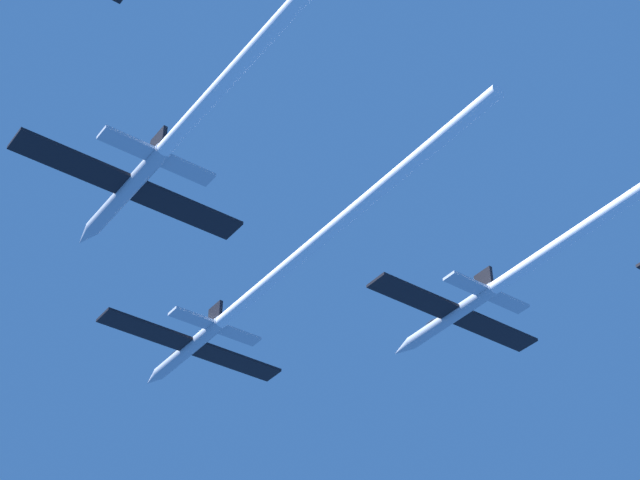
% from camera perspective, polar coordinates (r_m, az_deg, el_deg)
% --- Properties ---
extents(jet_lead, '(16.70, 45.09, 2.77)m').
position_cam_1_polar(jet_lead, '(82.81, -2.99, -2.45)').
color(jet_lead, '#B2BAC6').
extents(jet_left_wing, '(16.70, 41.69, 2.77)m').
position_cam_1_polar(jet_left_wing, '(66.82, -6.26, 7.13)').
color(jet_left_wing, '#B2BAC6').
extents(jet_right_wing, '(16.70, 40.38, 2.77)m').
position_cam_1_polar(jet_right_wing, '(83.09, 11.36, -1.13)').
color(jet_right_wing, '#B2BAC6').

